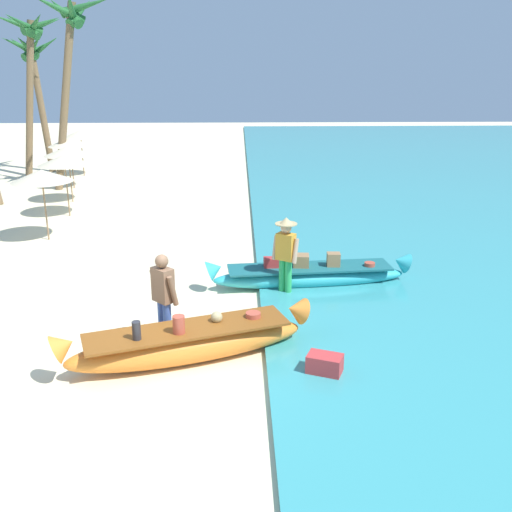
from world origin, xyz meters
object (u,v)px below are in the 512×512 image
(person_tourist_customer, at_px, (164,295))
(palm_tree_leaning_seaward, at_px, (69,38))
(boat_cyan_midground, at_px, (309,275))
(palm_tree_far_behind, at_px, (34,61))
(boat_orange_foreground, at_px, (188,343))
(person_vendor_hatted, at_px, (286,251))
(cooler_box, at_px, (325,366))
(palm_tree_mid_cluster, at_px, (30,43))

(person_tourist_customer, bearing_deg, palm_tree_leaning_seaward, 109.61)
(boat_cyan_midground, distance_m, palm_tree_far_behind, 18.19)
(boat_orange_foreground, height_order, palm_tree_far_behind, palm_tree_far_behind)
(person_vendor_hatted, xyz_separation_m, palm_tree_leaning_seaward, (-6.84, 10.91, 4.43))
(boat_orange_foreground, bearing_deg, person_tourist_customer, 127.32)
(person_tourist_customer, xyz_separation_m, palm_tree_leaning_seaward, (-4.65, 13.06, 4.48))
(person_tourist_customer, distance_m, cooler_box, 2.88)
(boat_cyan_midground, height_order, palm_tree_mid_cluster, palm_tree_mid_cluster)
(cooler_box, bearing_deg, palm_tree_mid_cluster, 141.53)
(palm_tree_leaning_seaward, bearing_deg, palm_tree_far_behind, 123.29)
(boat_orange_foreground, bearing_deg, palm_tree_leaning_seaward, 110.47)
(boat_cyan_midground, bearing_deg, palm_tree_mid_cluster, 126.13)
(person_tourist_customer, bearing_deg, palm_tree_far_behind, 113.16)
(boat_cyan_midground, relative_size, palm_tree_far_behind, 0.77)
(person_vendor_hatted, height_order, palm_tree_mid_cluster, palm_tree_mid_cluster)
(person_tourist_customer, xyz_separation_m, palm_tree_mid_cluster, (-7.00, 15.98, 4.42))
(person_vendor_hatted, xyz_separation_m, palm_tree_far_behind, (-9.52, 14.99, 3.71))
(boat_orange_foreground, distance_m, person_tourist_customer, 0.93)
(palm_tree_leaning_seaward, distance_m, cooler_box, 16.77)
(boat_cyan_midground, xyz_separation_m, cooler_box, (-0.21, -3.82, -0.08))
(person_vendor_hatted, relative_size, cooler_box, 3.20)
(boat_cyan_midground, relative_size, person_vendor_hatted, 2.68)
(palm_tree_mid_cluster, distance_m, cooler_box, 20.28)
(boat_cyan_midground, height_order, palm_tree_far_behind, palm_tree_far_behind)
(palm_tree_leaning_seaward, relative_size, palm_tree_mid_cluster, 1.06)
(person_tourist_customer, height_order, palm_tree_leaning_seaward, palm_tree_leaning_seaward)
(person_vendor_hatted, relative_size, person_tourist_customer, 1.03)
(palm_tree_mid_cluster, bearing_deg, cooler_box, -60.96)
(boat_orange_foreground, xyz_separation_m, palm_tree_leaning_seaward, (-5.09, 13.63, 5.07))
(boat_orange_foreground, relative_size, palm_tree_far_behind, 0.71)
(boat_cyan_midground, bearing_deg, cooler_box, -93.18)
(person_tourist_customer, height_order, cooler_box, person_tourist_customer)
(palm_tree_mid_cluster, height_order, cooler_box, palm_tree_mid_cluster)
(boat_orange_foreground, relative_size, person_vendor_hatted, 2.46)
(person_tourist_customer, relative_size, palm_tree_mid_cluster, 0.25)
(person_vendor_hatted, height_order, person_tourist_customer, person_vendor_hatted)
(person_tourist_customer, relative_size, palm_tree_far_behind, 0.28)
(person_vendor_hatted, bearing_deg, boat_cyan_midground, 41.63)
(person_vendor_hatted, relative_size, palm_tree_far_behind, 0.29)
(palm_tree_leaning_seaward, bearing_deg, boat_cyan_midground, -54.64)
(palm_tree_far_behind, bearing_deg, cooler_box, -61.70)
(boat_cyan_midground, xyz_separation_m, person_vendor_hatted, (-0.55, -0.49, 0.69))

